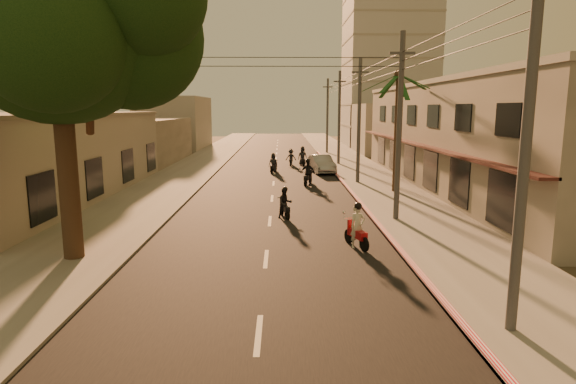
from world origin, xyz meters
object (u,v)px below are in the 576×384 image
Objects in this scene: scooter_mid_a at (285,204)px; scooter_far_a at (273,164)px; scooter_mid_b at (308,173)px; scooter_far_b at (291,158)px; broadleaf_tree at (69,18)px; scooter_red at (357,228)px; scooter_far_c at (303,157)px; parked_car at (321,164)px; palm_tree at (399,81)px.

scooter_far_a is (-0.86, 17.42, 0.03)m from scooter_mid_a.
scooter_mid_b reaches higher than scooter_far_a.
broadleaf_tree is at bearing -99.40° from scooter_far_b.
scooter_mid_b is at bearing 61.94° from broadleaf_tree.
scooter_far_b is (-2.07, 27.78, -0.07)m from scooter_red.
broadleaf_tree is 6.39× the size of scooter_far_c.
scooter_red is 1.10× the size of scooter_far_b.
scooter_far_b is (-0.97, 12.05, -0.12)m from scooter_mid_b.
broadleaf_tree is 2.52× the size of parked_car.
palm_tree is 8.95m from scooter_mid_b.
palm_tree is 4.89× the size of scooter_far_b.
scooter_red is at bearing -77.61° from scooter_mid_a.
scooter_far_a is 1.01× the size of scooter_far_b.
scooter_mid_b is (-5.52, 3.19, -6.28)m from palm_tree.
parked_car is (-3.99, 9.99, -6.39)m from palm_tree.
scooter_mid_a is (-7.25, -7.22, -6.42)m from palm_tree.
scooter_mid_a is 0.95× the size of scooter_far_b.
palm_tree is 4.46× the size of scooter_red.
scooter_far_b is (0.76, 22.46, 0.02)m from scooter_mid_a.
scooter_far_a is 5.29m from scooter_far_b.
scooter_far_a is at bearing 74.88° from broadleaf_tree.
parked_car is (1.53, 6.80, -0.11)m from scooter_mid_b.
scooter_mid_b reaches higher than parked_car.
scooter_mid_b is at bearing 74.01° from scooter_red.
scooter_mid_a is 0.33× the size of parked_car.
scooter_far_b is at bearing 112.35° from scooter_mid_b.
parked_car is at bearing 68.91° from scooter_red.
palm_tree reaches higher than scooter_far_c.
palm_tree reaches higher than scooter_mid_a.
scooter_red is 0.96× the size of scooter_mid_b.
scooter_far_c is (-5.36, 15.39, -6.32)m from palm_tree.
scooter_far_a reaches higher than scooter_mid_a.
palm_tree is 14.51m from scooter_far_a.
broadleaf_tree is at bearing -89.15° from scooter_far_a.
broadleaf_tree reaches higher than scooter_mid_a.
scooter_mid_b is at bearing 150.01° from palm_tree.
scooter_far_b is at bearing -175.81° from scooter_far_c.
broadleaf_tree is 31.61m from scooter_far_c.
palm_tree is 4.86× the size of scooter_far_a.
scooter_mid_a is 10.55m from scooter_mid_b.
scooter_far_a is at bearing 79.21° from scooter_red.
scooter_mid_a is (-2.82, 5.32, -0.09)m from scooter_red.
scooter_mid_a is 22.69m from scooter_far_c.
broadleaf_tree is at bearing -100.30° from scooter_mid_b.
scooter_far_a is at bearing 168.24° from parked_car.
parked_car is at bearing -79.01° from scooter_far_c.
scooter_far_c is at bearing 95.39° from parked_car.
parked_car is (2.50, -5.25, 0.01)m from scooter_far_b.
scooter_mid_a is at bearing 42.02° from broadleaf_tree.
scooter_mid_b is 1.15× the size of scooter_far_b.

